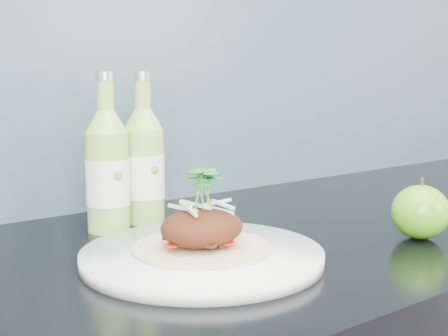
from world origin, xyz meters
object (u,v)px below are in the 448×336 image
(green_apple, at_px, (421,212))
(cider_bottle_right, at_px, (144,166))
(cider_bottle_left, at_px, (108,171))
(dinner_plate, at_px, (202,256))

(green_apple, bearing_deg, cider_bottle_right, 128.11)
(cider_bottle_left, bearing_deg, green_apple, -37.71)
(dinner_plate, height_order, green_apple, green_apple)
(dinner_plate, bearing_deg, cider_bottle_left, 94.26)
(dinner_plate, distance_m, cider_bottle_left, 0.22)
(green_apple, bearing_deg, dinner_plate, 162.70)
(cider_bottle_left, xyz_separation_m, cider_bottle_right, (0.07, 0.01, 0.00))
(green_apple, distance_m, cider_bottle_left, 0.44)
(dinner_plate, relative_size, cider_bottle_right, 1.64)
(dinner_plate, height_order, cider_bottle_left, cider_bottle_left)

